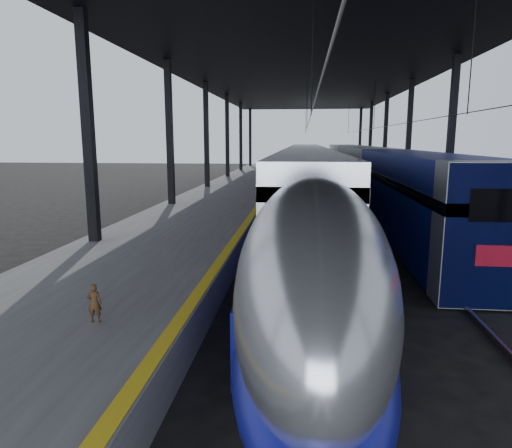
# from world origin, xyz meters

# --- Properties ---
(ground) EXTENTS (160.00, 160.00, 0.00)m
(ground) POSITION_xyz_m (0.00, 0.00, 0.00)
(ground) COLOR black
(ground) RESTS_ON ground
(platform) EXTENTS (6.00, 80.00, 1.00)m
(platform) POSITION_xyz_m (-3.50, 20.00, 0.50)
(platform) COLOR #4C4C4F
(platform) RESTS_ON ground
(yellow_strip) EXTENTS (0.30, 80.00, 0.01)m
(yellow_strip) POSITION_xyz_m (-0.70, 20.00, 1.00)
(yellow_strip) COLOR gold
(yellow_strip) RESTS_ON platform
(rails) EXTENTS (6.52, 80.00, 0.16)m
(rails) POSITION_xyz_m (4.50, 20.00, 0.08)
(rails) COLOR slate
(rails) RESTS_ON ground
(canopy) EXTENTS (18.00, 75.00, 9.47)m
(canopy) POSITION_xyz_m (1.90, 20.00, 9.12)
(canopy) COLOR black
(canopy) RESTS_ON ground
(tgv_train) EXTENTS (2.87, 65.20, 4.11)m
(tgv_train) POSITION_xyz_m (2.00, 25.02, 1.92)
(tgv_train) COLOR #B0B2B7
(tgv_train) RESTS_ON ground
(second_train) EXTENTS (2.96, 56.05, 4.08)m
(second_train) POSITION_xyz_m (7.00, 28.94, 2.07)
(second_train) COLOR navy
(second_train) RESTS_ON ground
(child) EXTENTS (0.32, 0.25, 0.80)m
(child) POSITION_xyz_m (-2.38, -2.32, 1.40)
(child) COLOR #432B16
(child) RESTS_ON platform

